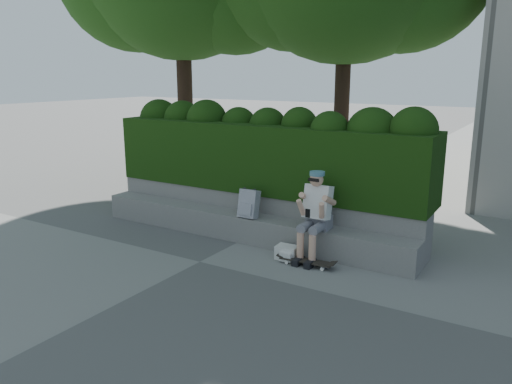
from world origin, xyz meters
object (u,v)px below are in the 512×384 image
Objects in this scene: backpack_plaid at (249,204)px; backpack_ground at (287,252)px; skateboard at (306,261)px; person at (316,212)px.

backpack_plaid reaches higher than backpack_ground.
backpack_plaid reaches higher than skateboard.
person is 4.16× the size of backpack_ground.
backpack_plaid is at bearing 176.32° from person.
skateboard is at bearing -18.70° from backpack_plaid.
skateboard is at bearing -15.19° from backpack_ground.
person is 2.91× the size of backpack_plaid.
person reaches higher than backpack_plaid.
person is at bearing -4.05° from backpack_plaid.
person is at bearing 34.42° from backpack_ground.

